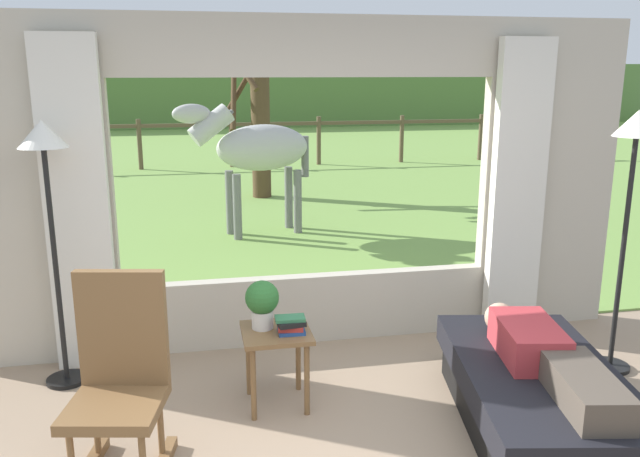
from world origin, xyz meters
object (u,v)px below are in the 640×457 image
(potted_plant, at_px, (262,301))
(horse, at_px, (257,149))
(recliner_sofa, at_px, (536,398))
(book_stack, at_px, (291,325))
(floor_lamp_left, at_px, (46,174))
(reclining_person, at_px, (545,355))
(side_table, at_px, (276,344))
(rocking_chair, at_px, (120,379))
(pasture_tree, at_px, (258,117))
(floor_lamp_right, at_px, (633,163))

(potted_plant, distance_m, horse, 4.50)
(recliner_sofa, distance_m, book_stack, 1.57)
(potted_plant, bearing_deg, floor_lamp_left, 158.02)
(potted_plant, bearing_deg, reclining_person, -24.89)
(recliner_sofa, bearing_deg, horse, 113.29)
(reclining_person, xyz_separation_m, side_table, (-1.51, 0.68, -0.10))
(potted_plant, bearing_deg, recliner_sofa, -23.40)
(rocking_chair, bearing_deg, floor_lamp_left, 125.10)
(rocking_chair, xyz_separation_m, floor_lamp_left, (-0.51, 1.16, 0.94))
(book_stack, bearing_deg, floor_lamp_left, 156.42)
(horse, bearing_deg, pasture_tree, -19.73)
(recliner_sofa, height_order, rocking_chair, rocking_chair)
(floor_lamp_right, distance_m, horse, 4.97)
(side_table, xyz_separation_m, book_stack, (0.09, -0.06, 0.15))
(rocking_chair, height_order, potted_plant, rocking_chair)
(potted_plant, height_order, book_stack, potted_plant)
(recliner_sofa, relative_size, horse, 1.01)
(pasture_tree, bearing_deg, book_stack, -94.30)
(recliner_sofa, height_order, side_table, side_table)
(book_stack, distance_m, pasture_tree, 7.23)
(rocking_chair, xyz_separation_m, pasture_tree, (1.54, 7.67, 0.85))
(side_table, height_order, floor_lamp_right, floor_lamp_right)
(rocking_chair, bearing_deg, pasture_tree, 90.00)
(potted_plant, distance_m, floor_lamp_right, 2.70)
(potted_plant, bearing_deg, pasture_tree, 84.28)
(potted_plant, height_order, horse, horse)
(rocking_chair, relative_size, potted_plant, 3.50)
(book_stack, height_order, horse, horse)
(rocking_chair, distance_m, floor_lamp_right, 3.60)
(reclining_person, xyz_separation_m, floor_lamp_right, (0.99, 0.72, 1.01))
(horse, bearing_deg, potted_plant, 161.05)
(side_table, distance_m, horse, 4.59)
(side_table, distance_m, pasture_tree, 7.20)
(floor_lamp_left, xyz_separation_m, floor_lamp_right, (3.92, -0.56, 0.04))
(recliner_sofa, relative_size, floor_lamp_left, 1.00)
(side_table, bearing_deg, pasture_tree, 84.96)
(reclining_person, bearing_deg, pasture_tree, 107.00)
(rocking_chair, relative_size, pasture_tree, 0.37)
(pasture_tree, bearing_deg, reclining_person, -83.56)
(floor_lamp_left, relative_size, pasture_tree, 0.61)
(horse, bearing_deg, recliner_sofa, 179.21)
(potted_plant, bearing_deg, book_stack, -35.03)
(rocking_chair, xyz_separation_m, horse, (1.26, 5.07, 0.61))
(recliner_sofa, relative_size, pasture_tree, 0.61)
(reclining_person, xyz_separation_m, rocking_chair, (-2.42, 0.12, 0.02))
(potted_plant, bearing_deg, floor_lamp_right, -0.34)
(recliner_sofa, height_order, pasture_tree, pasture_tree)
(potted_plant, xyz_separation_m, horse, (0.42, 4.45, 0.45))
(reclining_person, bearing_deg, horse, 113.17)
(recliner_sofa, height_order, book_stack, book_stack)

